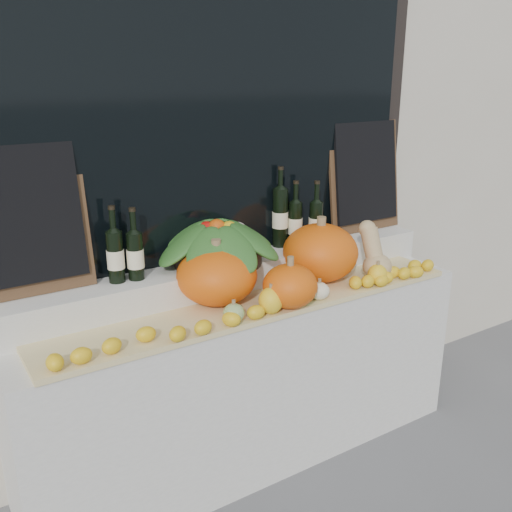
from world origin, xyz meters
TOP-DOWN VIEW (x-y plane):
  - storefront_facade at (0.00, 2.25)m, footprint 7.00×0.94m
  - display_sill at (0.00, 1.52)m, footprint 2.30×0.55m
  - rear_tier at (0.00, 1.68)m, footprint 2.30×0.25m
  - straw_bedding at (0.00, 1.40)m, footprint 2.10×0.32m
  - pumpkin_left at (-0.17, 1.52)m, footprint 0.44×0.44m
  - pumpkin_right at (0.41, 1.49)m, footprint 0.45×0.45m
  - pumpkin_center at (0.08, 1.30)m, footprint 0.32×0.32m
  - butternut_squash at (0.67, 1.37)m, footprint 0.15×0.21m
  - decorative_gourds at (0.15, 1.29)m, footprint 0.93×0.13m
  - lemon_heap at (0.00, 1.29)m, footprint 2.20×0.16m
  - produce_bowl at (-0.09, 1.66)m, footprint 0.65×0.65m
  - wine_bottle_far_left at (-0.58, 1.68)m, footprint 0.08×0.08m
  - wine_bottle_near_left at (-0.50, 1.67)m, footprint 0.08×0.08m
  - wine_bottle_tall at (0.33, 1.73)m, footprint 0.08×0.08m
  - wine_bottle_near_right at (0.40, 1.70)m, footprint 0.08×0.08m
  - wine_bottle_far_right at (0.51, 1.65)m, footprint 0.08×0.08m
  - chalkboard_left at (-0.92, 1.74)m, footprint 0.50×0.11m
  - chalkboard_right at (0.92, 1.74)m, footprint 0.50×0.11m

SIDE VIEW (x-z plane):
  - display_sill at x=0.00m, z-range 0.00..0.88m
  - straw_bedding at x=0.00m, z-range 0.88..0.90m
  - lemon_heap at x=0.00m, z-range 0.91..0.97m
  - decorative_gourds at x=0.15m, z-range 0.88..1.03m
  - rear_tier at x=0.00m, z-range 0.88..1.04m
  - pumpkin_center at x=0.08m, z-range 0.91..1.11m
  - butternut_squash at x=0.67m, z-range 0.88..1.17m
  - pumpkin_left at x=-0.17m, z-range 0.91..1.17m
  - pumpkin_right at x=0.41m, z-range 0.91..1.20m
  - produce_bowl at x=-0.09m, z-range 1.03..1.26m
  - wine_bottle_near_left at x=-0.50m, z-range 0.99..1.32m
  - wine_bottle_far_right at x=0.51m, z-range 0.99..1.33m
  - wine_bottle_far_left at x=-0.58m, z-range 0.99..1.33m
  - wine_bottle_near_right at x=0.40m, z-range 0.99..1.34m
  - wine_bottle_tall at x=0.33m, z-range 0.99..1.41m
  - chalkboard_left at x=-0.92m, z-range 1.05..1.67m
  - chalkboard_right at x=0.92m, z-range 1.05..1.67m
  - storefront_facade at x=0.00m, z-range 0.00..4.50m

